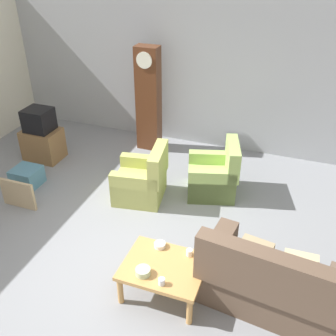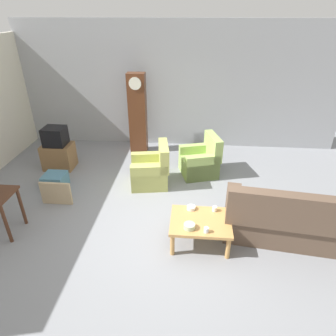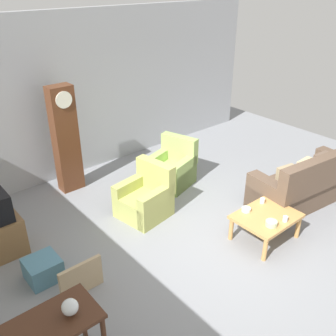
{
  "view_description": "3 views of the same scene",
  "coord_description": "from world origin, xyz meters",
  "px_view_note": "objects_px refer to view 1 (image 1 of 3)",
  "views": [
    {
      "loc": [
        1.77,
        -3.52,
        3.8
      ],
      "look_at": [
        0.15,
        0.91,
        0.92
      ],
      "focal_mm": 41.87,
      "sensor_mm": 36.0,
      "label": 1
    },
    {
      "loc": [
        0.39,
        -4.12,
        3.39
      ],
      "look_at": [
        -0.02,
        0.53,
        0.83
      ],
      "focal_mm": 31.31,
      "sensor_mm": 36.0,
      "label": 2
    },
    {
      "loc": [
        -3.7,
        -3.14,
        3.78
      ],
      "look_at": [
        -0.07,
        1.16,
        0.85
      ],
      "focal_mm": 40.43,
      "sensor_mm": 36.0,
      "label": 3
    }
  ],
  "objects_px": {
    "tv_crt": "(39,120)",
    "framed_picture_leaning": "(18,194)",
    "armchair_olive_near": "(142,181)",
    "tv_stand_cabinet": "(43,144)",
    "cup_blue_rimmed": "(162,281)",
    "coffee_table_wood": "(164,269)",
    "storage_box_blue": "(27,177)",
    "bowl_shallow_green": "(143,271)",
    "armchair_olive_far": "(214,177)",
    "couch_floral": "(293,291)",
    "cup_white_porcelain": "(189,253)",
    "bowl_white_stacked": "(160,245)",
    "grandfather_clock": "(148,100)"
  },
  "relations": [
    {
      "from": "armchair_olive_near",
      "to": "coffee_table_wood",
      "type": "xyz_separation_m",
      "value": [
        1.03,
        -1.75,
        0.07
      ]
    },
    {
      "from": "armchair_olive_far",
      "to": "tv_crt",
      "type": "distance_m",
      "value": 3.4
    },
    {
      "from": "armchair_olive_near",
      "to": "cup_blue_rimmed",
      "type": "height_order",
      "value": "armchair_olive_near"
    },
    {
      "from": "framed_picture_leaning",
      "to": "cup_blue_rimmed",
      "type": "relative_size",
      "value": 7.09
    },
    {
      "from": "tv_crt",
      "to": "framed_picture_leaning",
      "type": "bearing_deg",
      "value": -69.19
    },
    {
      "from": "armchair_olive_near",
      "to": "coffee_table_wood",
      "type": "relative_size",
      "value": 0.96
    },
    {
      "from": "armchair_olive_near",
      "to": "tv_stand_cabinet",
      "type": "bearing_deg",
      "value": 166.58
    },
    {
      "from": "framed_picture_leaning",
      "to": "cup_white_porcelain",
      "type": "height_order",
      "value": "cup_white_porcelain"
    },
    {
      "from": "tv_stand_cabinet",
      "to": "cup_white_porcelain",
      "type": "distance_m",
      "value": 4.1
    },
    {
      "from": "grandfather_clock",
      "to": "cup_blue_rimmed",
      "type": "bearing_deg",
      "value": -65.63
    },
    {
      "from": "armchair_olive_near",
      "to": "framed_picture_leaning",
      "type": "bearing_deg",
      "value": -152.22
    },
    {
      "from": "tv_crt",
      "to": "armchair_olive_far",
      "type": "bearing_deg",
      "value": -0.13
    },
    {
      "from": "bowl_shallow_green",
      "to": "armchair_olive_near",
      "type": "bearing_deg",
      "value": 113.66
    },
    {
      "from": "framed_picture_leaning",
      "to": "bowl_white_stacked",
      "type": "xyz_separation_m",
      "value": [
        2.61,
        -0.55,
        0.23
      ]
    },
    {
      "from": "armchair_olive_far",
      "to": "armchair_olive_near",
      "type": "bearing_deg",
      "value": -153.11
    },
    {
      "from": "tv_crt",
      "to": "bowl_shallow_green",
      "type": "height_order",
      "value": "tv_crt"
    },
    {
      "from": "grandfather_clock",
      "to": "cup_white_porcelain",
      "type": "bearing_deg",
      "value": -59.95
    },
    {
      "from": "armchair_olive_near",
      "to": "armchair_olive_far",
      "type": "bearing_deg",
      "value": 26.89
    },
    {
      "from": "coffee_table_wood",
      "to": "grandfather_clock",
      "type": "height_order",
      "value": "grandfather_clock"
    },
    {
      "from": "couch_floral",
      "to": "cup_blue_rimmed",
      "type": "distance_m",
      "value": 1.47
    },
    {
      "from": "storage_box_blue",
      "to": "bowl_shallow_green",
      "type": "xyz_separation_m",
      "value": [
        2.88,
        -1.61,
        0.32
      ]
    },
    {
      "from": "coffee_table_wood",
      "to": "tv_crt",
      "type": "xyz_separation_m",
      "value": [
        -3.33,
        2.29,
        0.43
      ]
    },
    {
      "from": "coffee_table_wood",
      "to": "storage_box_blue",
      "type": "distance_m",
      "value": 3.37
    },
    {
      "from": "armchair_olive_near",
      "to": "framed_picture_leaning",
      "type": "height_order",
      "value": "armchair_olive_near"
    },
    {
      "from": "coffee_table_wood",
      "to": "tv_crt",
      "type": "distance_m",
      "value": 4.06
    },
    {
      "from": "framed_picture_leaning",
      "to": "bowl_white_stacked",
      "type": "bearing_deg",
      "value": -11.96
    },
    {
      "from": "framed_picture_leaning",
      "to": "bowl_shallow_green",
      "type": "xyz_separation_m",
      "value": [
        2.59,
        -1.04,
        0.24
      ]
    },
    {
      "from": "storage_box_blue",
      "to": "cup_blue_rimmed",
      "type": "height_order",
      "value": "cup_blue_rimmed"
    },
    {
      "from": "tv_crt",
      "to": "framed_picture_leaning",
      "type": "height_order",
      "value": "tv_crt"
    },
    {
      "from": "tv_stand_cabinet",
      "to": "tv_crt",
      "type": "height_order",
      "value": "tv_crt"
    },
    {
      "from": "cup_white_porcelain",
      "to": "bowl_shallow_green",
      "type": "height_order",
      "value": "cup_white_porcelain"
    },
    {
      "from": "armchair_olive_near",
      "to": "bowl_shallow_green",
      "type": "height_order",
      "value": "armchair_olive_near"
    },
    {
      "from": "couch_floral",
      "to": "framed_picture_leaning",
      "type": "height_order",
      "value": "couch_floral"
    },
    {
      "from": "tv_crt",
      "to": "cup_white_porcelain",
      "type": "height_order",
      "value": "tv_crt"
    },
    {
      "from": "armchair_olive_near",
      "to": "bowl_shallow_green",
      "type": "relative_size",
      "value": 5.25
    },
    {
      "from": "cup_white_porcelain",
      "to": "storage_box_blue",
      "type": "bearing_deg",
      "value": 160.84
    },
    {
      "from": "couch_floral",
      "to": "armchair_olive_far",
      "type": "distance_m",
      "value": 2.52
    },
    {
      "from": "framed_picture_leaning",
      "to": "storage_box_blue",
      "type": "relative_size",
      "value": 1.34
    },
    {
      "from": "grandfather_clock",
      "to": "armchair_olive_near",
      "type": "bearing_deg",
      "value": -71.4
    },
    {
      "from": "tv_crt",
      "to": "cup_blue_rimmed",
      "type": "distance_m",
      "value": 4.28
    },
    {
      "from": "cup_white_porcelain",
      "to": "bowl_white_stacked",
      "type": "distance_m",
      "value": 0.39
    },
    {
      "from": "coffee_table_wood",
      "to": "armchair_olive_far",
      "type": "bearing_deg",
      "value": 89.16
    },
    {
      "from": "coffee_table_wood",
      "to": "tv_stand_cabinet",
      "type": "relative_size",
      "value": 1.41
    },
    {
      "from": "coffee_table_wood",
      "to": "framed_picture_leaning",
      "type": "height_order",
      "value": "framed_picture_leaning"
    },
    {
      "from": "cup_blue_rimmed",
      "to": "bowl_shallow_green",
      "type": "distance_m",
      "value": 0.26
    },
    {
      "from": "tv_crt",
      "to": "armchair_olive_near",
      "type": "bearing_deg",
      "value": -13.42
    },
    {
      "from": "armchair_olive_far",
      "to": "framed_picture_leaning",
      "type": "distance_m",
      "value": 3.16
    },
    {
      "from": "grandfather_clock",
      "to": "tv_stand_cabinet",
      "type": "xyz_separation_m",
      "value": [
        -1.73,
        -1.12,
        -0.73
      ]
    },
    {
      "from": "tv_stand_cabinet",
      "to": "storage_box_blue",
      "type": "bearing_deg",
      "value": -72.92
    },
    {
      "from": "armchair_olive_far",
      "to": "bowl_white_stacked",
      "type": "height_order",
      "value": "armchair_olive_far"
    }
  ]
}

